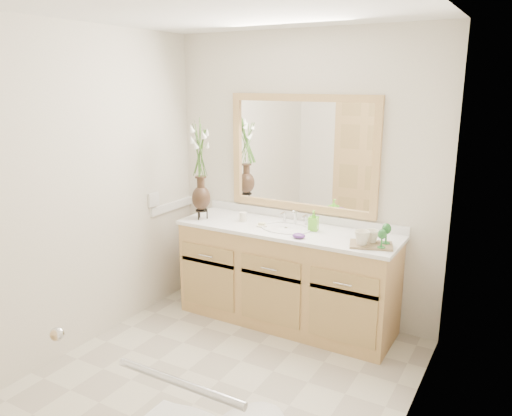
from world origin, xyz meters
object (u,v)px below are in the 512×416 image
Objects in this scene: flower_vase at (200,159)px; tray at (371,245)px; tumbler at (243,217)px; soap_bottle at (314,221)px.

tray is at bearing 0.44° from flower_vase.
tumbler is at bearing 17.29° from flower_vase.
flower_vase is 1.59m from tray.
flower_vase reaches higher than tray.
tray is (1.50, 0.01, -0.52)m from flower_vase.
flower_vase is 2.56× the size of tray.
soap_bottle is (0.98, 0.16, -0.45)m from flower_vase.
tray is at bearing -4.91° from tumbler.
tumbler is at bearing 157.58° from tray.
soap_bottle is 0.55m from tray.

